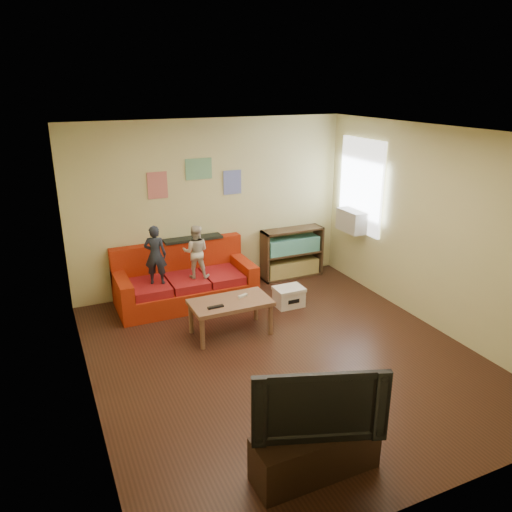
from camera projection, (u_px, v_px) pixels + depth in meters
name	position (u px, v px, depth m)	size (l,w,h in m)	color
room_shell	(285.00, 252.00, 5.75)	(4.52, 5.02, 2.72)	#391E14
sofa	(184.00, 282.00, 7.63)	(2.06, 0.95, 0.91)	#AA260B
child_a	(155.00, 255.00, 7.12)	(0.32, 0.21, 0.87)	#1E232E
child_b	(196.00, 252.00, 7.37)	(0.39, 0.30, 0.80)	beige
coffee_table	(230.00, 305.00, 6.60)	(1.06, 0.58, 0.48)	brown
remote	(216.00, 307.00, 6.37)	(0.21, 0.05, 0.02)	black
game_controller	(243.00, 296.00, 6.69)	(0.14, 0.04, 0.03)	silver
bookshelf	(292.00, 255.00, 8.57)	(1.07, 0.32, 0.86)	#45311F
window	(361.00, 186.00, 7.93)	(0.04, 1.08, 1.48)	white
ac_unit	(352.00, 221.00, 8.07)	(0.28, 0.55, 0.35)	#B7B2A3
artwork_left	(157.00, 185.00, 7.42)	(0.30, 0.01, 0.40)	#D87266
artwork_center	(199.00, 169.00, 7.61)	(0.42, 0.01, 0.32)	#72B27F
artwork_right	(232.00, 182.00, 7.90)	(0.30, 0.01, 0.38)	#727FCC
file_box	(289.00, 297.00, 7.51)	(0.43, 0.33, 0.30)	white
tv_stand	(315.00, 453.00, 4.27)	(1.11, 0.37, 0.42)	black
television	(318.00, 400.00, 4.10)	(1.12, 0.15, 0.65)	black
tissue	(292.00, 302.00, 7.57)	(0.10, 0.10, 0.10)	white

